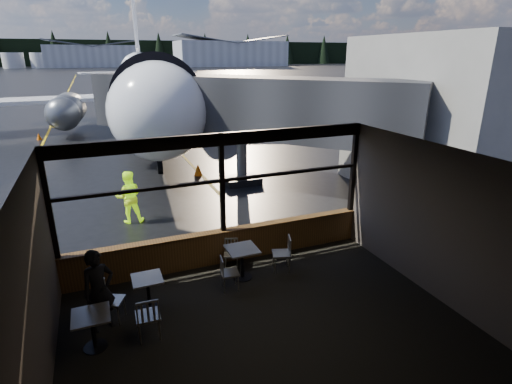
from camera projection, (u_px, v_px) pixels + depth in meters
ground_plane at (99, 74)px, 115.97m from camera, size 520.00×520.00×0.00m
carpet_floor at (269, 328)px, 8.16m from camera, size 8.00×6.00×0.01m
ceiling at (271, 163)px, 7.02m from camera, size 8.00×6.00×0.04m
wall_left at (34, 297)px, 6.18m from camera, size 0.04×6.00×3.50m
wall_right at (432, 221)px, 9.00m from camera, size 0.04×6.00×3.50m
wall_back at (367, 356)px, 4.96m from camera, size 8.00×0.04×3.50m
window_sill at (224, 247)px, 10.64m from camera, size 8.00×0.28×0.90m
window_header at (221, 139)px, 9.70m from camera, size 8.00×0.18×0.30m
mullion_left at (48, 205)px, 8.68m from camera, size 0.12×0.12×2.60m
mullion_centre at (222, 184)px, 10.07m from camera, size 0.12×0.12×2.60m
mullion_right at (353, 168)px, 11.47m from camera, size 0.12×0.12×2.60m
window_transom at (222, 180)px, 10.04m from camera, size 8.00×0.10×0.08m
airliner at (142, 48)px, 28.35m from camera, size 34.59×40.25×11.47m
jet_bridge at (266, 130)px, 16.10m from camera, size 9.01×11.01×4.81m
cafe_table_near at (242, 263)px, 9.88m from camera, size 0.74×0.74×0.81m
cafe_table_mid at (148, 292)px, 8.79m from camera, size 0.64×0.64×0.70m
cafe_table_left at (93, 331)px, 7.50m from camera, size 0.68×0.68×0.75m
chair_near_e at (281, 254)px, 10.21m from camera, size 0.65×0.65×0.95m
chair_near_w at (230, 273)px, 9.39m from camera, size 0.52×0.52×0.85m
chair_near_n at (231, 254)px, 10.34m from camera, size 0.55×0.55×0.79m
chair_mid_s at (148, 316)px, 7.76m from camera, size 0.54×0.54×0.96m
chair_mid_w at (112, 301)px, 8.28m from camera, size 0.66×0.66×0.91m
passenger at (99, 291)px, 7.90m from camera, size 0.74×0.62×1.74m
ground_crew at (129, 197)px, 13.09m from camera, size 0.89×0.72×1.75m
cone_nose at (198, 170)px, 18.40m from camera, size 0.39×0.39×0.54m
cone_wing at (39, 136)px, 26.12m from camera, size 0.32×0.32×0.45m
terminal_annex at (448, 117)px, 15.54m from camera, size 5.00×7.00×6.00m
hangar_mid at (93, 55)px, 171.30m from camera, size 38.00×15.00×10.00m
hangar_right at (231, 53)px, 186.06m from camera, size 50.00×20.00×12.00m
fuel_tank_a at (13, 60)px, 158.72m from camera, size 8.00×8.00×6.00m
fuel_tank_b at (41, 60)px, 162.26m from camera, size 8.00×8.00×6.00m
fuel_tank_c at (68, 60)px, 165.79m from camera, size 8.00×8.00×6.00m
treeline at (92, 53)px, 192.89m from camera, size 360.00×3.00×12.00m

